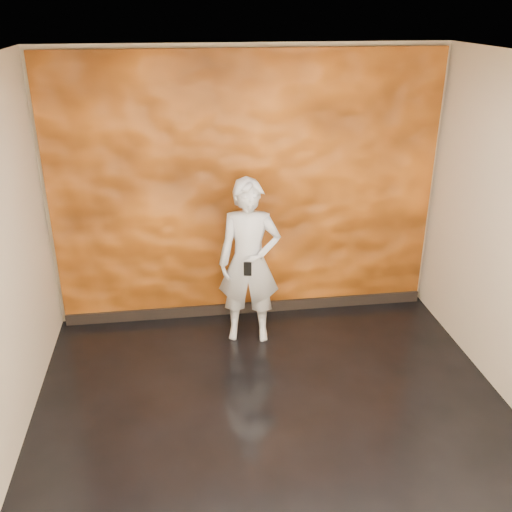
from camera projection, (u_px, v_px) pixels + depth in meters
name	position (u px, v px, depth m)	size (l,w,h in m)	color
room	(282.00, 274.00, 3.99)	(4.02, 4.02, 2.81)	black
feature_wall	(247.00, 192.00, 5.77)	(3.90, 0.06, 2.75)	orange
baseboard	(248.00, 307.00, 6.28)	(3.90, 0.04, 0.12)	black
man	(249.00, 262.00, 5.52)	(0.61, 0.40, 1.66)	#A8AEB8
phone	(248.00, 269.00, 5.25)	(0.07, 0.01, 0.14)	black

